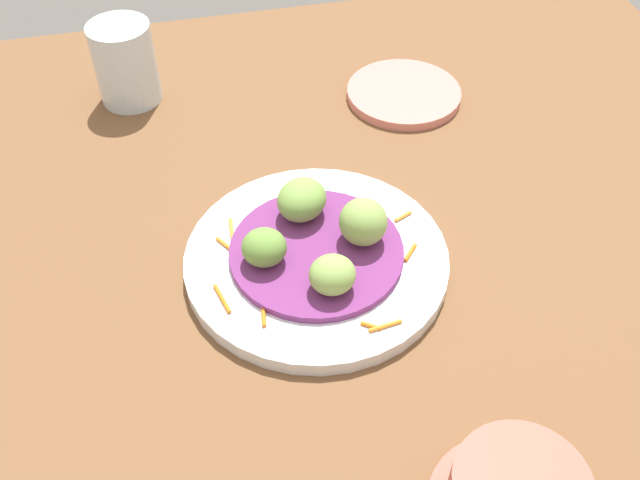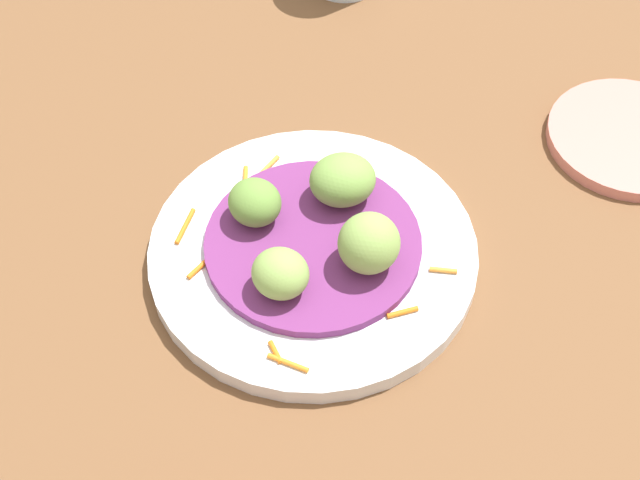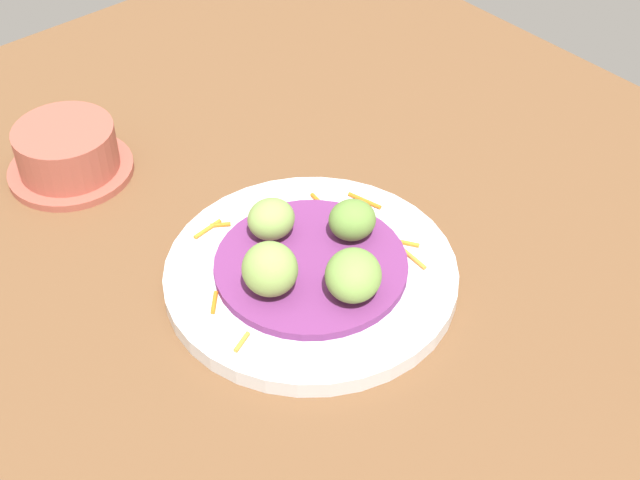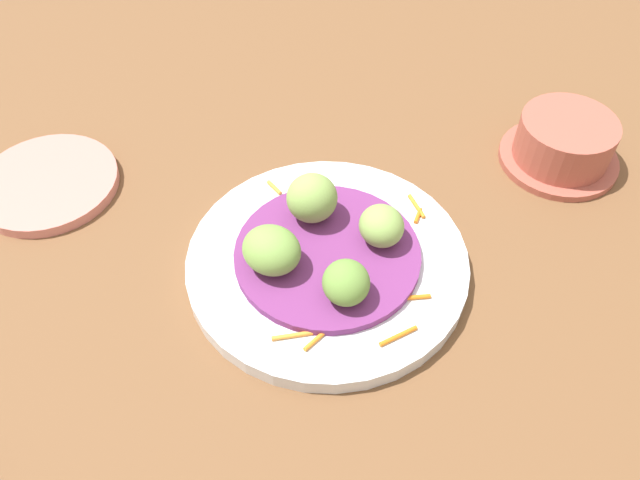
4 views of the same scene
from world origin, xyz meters
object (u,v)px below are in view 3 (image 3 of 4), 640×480
object	(u,v)px
guac_scoop_left	(271,219)
guac_scoop_center	(266,271)
main_plate	(311,275)
guac_scoop_right	(353,275)
guac_scoop_back	(352,220)
terracotta_bowl	(67,153)

from	to	relation	value
guac_scoop_left	guac_scoop_center	xyz separation A→B (cm)	(-5.51, 4.90, 0.56)
main_plate	guac_scoop_right	bearing A→B (deg)	-176.61
guac_scoop_back	terracotta_bowl	size ratio (longest dim) A/B	0.34
guac_scoop_center	guac_scoop_back	distance (cm)	10.44
main_plate	guac_scoop_left	size ratio (longest dim) A/B	5.99
guac_scoop_center	terracotta_bowl	bearing A→B (deg)	6.56
main_plate	terracotta_bowl	xyz separation A→B (cm)	(28.47, 8.51, 1.74)
guac_scoop_back	terracotta_bowl	world-z (taller)	guac_scoop_back
guac_scoop_left	guac_scoop_right	distance (cm)	10.43
main_plate	guac_scoop_center	bearing A→B (deg)	93.39
main_plate	guac_scoop_center	world-z (taller)	guac_scoop_center
guac_scoop_left	guac_scoop_right	world-z (taller)	guac_scoop_right
guac_scoop_left	guac_scoop_right	size ratio (longest dim) A/B	0.81
guac_scoop_back	terracotta_bowl	bearing A→B (deg)	25.97
guac_scoop_back	terracotta_bowl	xyz separation A→B (cm)	(28.16, 13.72, -1.71)
guac_scoop_center	terracotta_bowl	distance (cm)	29.06
terracotta_bowl	guac_scoop_left	bearing A→B (deg)	-160.57
guac_scoop_right	terracotta_bowl	xyz separation A→B (cm)	(33.67, 8.82, -1.92)
guac_scoop_left	guac_scoop_center	size ratio (longest dim) A/B	0.91
main_plate	guac_scoop_right	world-z (taller)	guac_scoop_right
guac_scoop_back	guac_scoop_right	bearing A→B (deg)	138.39
guac_scoop_left	guac_scoop_back	bearing A→B (deg)	-131.61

